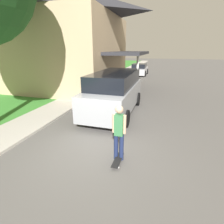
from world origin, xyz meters
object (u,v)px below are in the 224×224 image
at_px(skateboarder, 119,131).
at_px(skateboard, 118,160).
at_px(suv_parked, 115,92).
at_px(car_down_street, 139,70).

bearing_deg(skateboarder, skateboard, -83.14).
relative_size(suv_parked, skateboarder, 3.03).
xyz_separation_m(suv_parked, skateboard, (1.28, -4.19, -1.02)).
height_order(suv_parked, skateboarder, suv_parked).
bearing_deg(skateboard, car_down_street, 96.43).
distance_m(car_down_street, skateboarder, 18.70).
relative_size(suv_parked, car_down_street, 1.27).
bearing_deg(suv_parked, car_down_street, 93.28).
height_order(suv_parked, car_down_street, suv_parked).
relative_size(car_down_street, skateboarder, 2.38).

